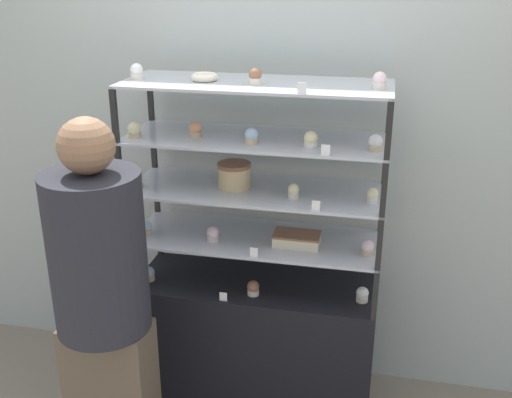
% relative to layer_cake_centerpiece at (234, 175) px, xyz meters
% --- Properties ---
extents(ground_plane, '(20.00, 20.00, 0.00)m').
position_rel_layer_cake_centerpiece_xyz_m(ground_plane, '(0.10, -0.00, -1.26)').
color(ground_plane, gray).
extents(back_wall, '(8.00, 0.05, 2.60)m').
position_rel_layer_cake_centerpiece_xyz_m(back_wall, '(0.10, 0.36, 0.04)').
color(back_wall, '#A8B2AD').
rests_on(back_wall, ground_plane).
extents(display_base, '(1.19, 0.44, 0.70)m').
position_rel_layer_cake_centerpiece_xyz_m(display_base, '(0.10, -0.00, -0.91)').
color(display_base, black).
rests_on(display_base, ground_plane).
extents(display_riser_lower, '(1.19, 0.44, 0.25)m').
position_rel_layer_cake_centerpiece_xyz_m(display_riser_lower, '(0.10, -0.00, -0.33)').
color(display_riser_lower, black).
rests_on(display_riser_lower, display_base).
extents(display_riser_middle, '(1.19, 0.44, 0.25)m').
position_rel_layer_cake_centerpiece_xyz_m(display_riser_middle, '(0.10, -0.00, -0.08)').
color(display_riser_middle, black).
rests_on(display_riser_middle, display_riser_lower).
extents(display_riser_upper, '(1.19, 0.44, 0.25)m').
position_rel_layer_cake_centerpiece_xyz_m(display_riser_upper, '(0.10, -0.00, 0.17)').
color(display_riser_upper, black).
rests_on(display_riser_upper, display_riser_middle).
extents(display_riser_top, '(1.19, 0.44, 0.25)m').
position_rel_layer_cake_centerpiece_xyz_m(display_riser_top, '(0.10, -0.00, 0.42)').
color(display_riser_top, black).
rests_on(display_riser_top, display_riser_upper).
extents(layer_cake_centerpiece, '(0.16, 0.16, 0.12)m').
position_rel_layer_cake_centerpiece_xyz_m(layer_cake_centerpiece, '(0.00, 0.00, 0.00)').
color(layer_cake_centerpiece, '#DBBC84').
rests_on(layer_cake_centerpiece, display_riser_middle).
extents(sheet_cake_frosted, '(0.22, 0.13, 0.06)m').
position_rel_layer_cake_centerpiece_xyz_m(sheet_cake_frosted, '(0.31, -0.04, -0.28)').
color(sheet_cake_frosted, beige).
rests_on(sheet_cake_frosted, display_riser_lower).
extents(cupcake_0, '(0.06, 0.06, 0.07)m').
position_rel_layer_cake_centerpiece_xyz_m(cupcake_0, '(-0.43, -0.09, -0.52)').
color(cupcake_0, '#CCB28C').
rests_on(cupcake_0, display_base).
extents(cupcake_1, '(0.06, 0.06, 0.07)m').
position_rel_layer_cake_centerpiece_xyz_m(cupcake_1, '(0.12, -0.12, -0.52)').
color(cupcake_1, beige).
rests_on(cupcake_1, display_base).
extents(cupcake_2, '(0.06, 0.06, 0.07)m').
position_rel_layer_cake_centerpiece_xyz_m(cupcake_2, '(0.63, -0.07, -0.52)').
color(cupcake_2, beige).
rests_on(cupcake_2, display_base).
extents(price_tag_0, '(0.04, 0.00, 0.04)m').
position_rel_layer_cake_centerpiece_xyz_m(price_tag_0, '(-0.01, -0.21, -0.54)').
color(price_tag_0, white).
rests_on(price_tag_0, display_base).
extents(cupcake_3, '(0.06, 0.06, 0.07)m').
position_rel_layer_cake_centerpiece_xyz_m(cupcake_3, '(-0.43, -0.08, -0.27)').
color(cupcake_3, '#CCB28C').
rests_on(cupcake_3, display_riser_lower).
extents(cupcake_4, '(0.06, 0.06, 0.07)m').
position_rel_layer_cake_centerpiece_xyz_m(cupcake_4, '(-0.09, -0.09, -0.27)').
color(cupcake_4, beige).
rests_on(cupcake_4, display_riser_lower).
extents(cupcake_5, '(0.06, 0.06, 0.07)m').
position_rel_layer_cake_centerpiece_xyz_m(cupcake_5, '(0.64, -0.08, -0.27)').
color(cupcake_5, '#CCB28C').
rests_on(cupcake_5, display_riser_lower).
extents(price_tag_1, '(0.04, 0.00, 0.04)m').
position_rel_layer_cake_centerpiece_xyz_m(price_tag_1, '(0.14, -0.21, -0.29)').
color(price_tag_1, white).
rests_on(price_tag_1, display_riser_lower).
extents(cupcake_6, '(0.05, 0.05, 0.07)m').
position_rel_layer_cake_centerpiece_xyz_m(cupcake_6, '(-0.44, -0.10, -0.03)').
color(cupcake_6, '#CCB28C').
rests_on(cupcake_6, display_riser_middle).
extents(cupcake_7, '(0.05, 0.05, 0.07)m').
position_rel_layer_cake_centerpiece_xyz_m(cupcake_7, '(0.29, -0.08, -0.03)').
color(cupcake_7, beige).
rests_on(cupcake_7, display_riser_middle).
extents(cupcake_8, '(0.05, 0.05, 0.07)m').
position_rel_layer_cake_centerpiece_xyz_m(cupcake_8, '(0.64, -0.06, -0.03)').
color(cupcake_8, white).
rests_on(cupcake_8, display_riser_middle).
extents(price_tag_2, '(0.04, 0.00, 0.04)m').
position_rel_layer_cake_centerpiece_xyz_m(price_tag_2, '(0.41, -0.21, -0.04)').
color(price_tag_2, white).
rests_on(price_tag_2, display_riser_middle).
extents(cupcake_9, '(0.06, 0.06, 0.07)m').
position_rel_layer_cake_centerpiece_xyz_m(cupcake_9, '(-0.43, -0.11, 0.22)').
color(cupcake_9, '#CCB28C').
rests_on(cupcake_9, display_riser_upper).
extents(cupcake_10, '(0.06, 0.06, 0.07)m').
position_rel_layer_cake_centerpiece_xyz_m(cupcake_10, '(-0.17, -0.05, 0.22)').
color(cupcake_10, '#CCB28C').
rests_on(cupcake_10, display_riser_upper).
extents(cupcake_11, '(0.06, 0.06, 0.07)m').
position_rel_layer_cake_centerpiece_xyz_m(cupcake_11, '(0.11, -0.10, 0.22)').
color(cupcake_11, '#CCB28C').
rests_on(cupcake_11, display_riser_upper).
extents(cupcake_12, '(0.06, 0.06, 0.07)m').
position_rel_layer_cake_centerpiece_xyz_m(cupcake_12, '(0.36, -0.10, 0.22)').
color(cupcake_12, white).
rests_on(cupcake_12, display_riser_upper).
extents(cupcake_13, '(0.06, 0.06, 0.07)m').
position_rel_layer_cake_centerpiece_xyz_m(cupcake_13, '(0.64, -0.10, 0.22)').
color(cupcake_13, '#CCB28C').
rests_on(cupcake_13, display_riser_upper).
extents(price_tag_3, '(0.04, 0.00, 0.04)m').
position_rel_layer_cake_centerpiece_xyz_m(price_tag_3, '(0.44, -0.21, 0.21)').
color(price_tag_3, white).
rests_on(price_tag_3, display_riser_upper).
extents(cupcake_14, '(0.06, 0.06, 0.07)m').
position_rel_layer_cake_centerpiece_xyz_m(cupcake_14, '(-0.43, -0.05, 0.47)').
color(cupcake_14, beige).
rests_on(cupcake_14, display_riser_top).
extents(cupcake_15, '(0.06, 0.06, 0.07)m').
position_rel_layer_cake_centerpiece_xyz_m(cupcake_15, '(0.11, -0.05, 0.47)').
color(cupcake_15, beige).
rests_on(cupcake_15, display_riser_top).
extents(cupcake_16, '(0.06, 0.06, 0.07)m').
position_rel_layer_cake_centerpiece_xyz_m(cupcake_16, '(0.63, -0.04, 0.47)').
color(cupcake_16, beige).
rests_on(cupcake_16, display_riser_top).
extents(price_tag_4, '(0.04, 0.00, 0.04)m').
position_rel_layer_cake_centerpiece_xyz_m(price_tag_4, '(0.33, -0.21, 0.46)').
color(price_tag_4, white).
rests_on(price_tag_4, display_riser_top).
extents(donut_glazed, '(0.12, 0.12, 0.03)m').
position_rel_layer_cake_centerpiece_xyz_m(donut_glazed, '(-0.13, -0.01, 0.45)').
color(donut_glazed, '#EFE5CC').
rests_on(donut_glazed, display_riser_top).
extents(customer_figure, '(0.39, 0.39, 1.66)m').
position_rel_layer_cake_centerpiece_xyz_m(customer_figure, '(-0.41, -0.61, -0.37)').
color(customer_figure, brown).
rests_on(customer_figure, ground_plane).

